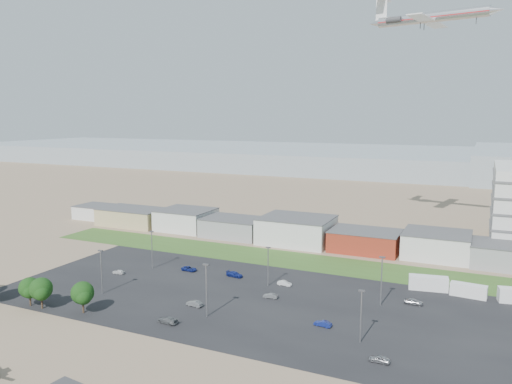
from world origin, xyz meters
The scene contains 27 objects.
ground centered at (0.00, 0.00, 0.00)m, with size 700.00×700.00×0.00m, color #886F56.
parking_lot centered at (5.00, 20.00, 0.01)m, with size 120.00×50.00×0.01m, color black.
grass_strip centered at (0.00, 52.00, 0.01)m, with size 160.00×16.00×0.02m, color #395921.
hills_backdrop centered at (40.00, 315.00, 4.50)m, with size 700.00×200.00×9.00m, color gray, non-canonical shape.
building_row centered at (-17.00, 71.00, 4.00)m, with size 170.00×20.00×8.00m, color silver, non-canonical shape.
box_trailer_a centered at (36.85, 42.36, 1.63)m, with size 8.68×2.71×3.25m, color silver, non-canonical shape.
box_trailer_b centered at (45.48, 41.44, 1.44)m, with size 7.66×2.39×2.87m, color silver, non-canonical shape.
tree_mid centered at (-38.95, -3.22, 3.51)m, with size 4.69×4.69×7.03m, color black, non-canonical shape.
tree_right centered at (-35.45, -3.32, 3.77)m, with size 5.03×5.03×7.55m, color black, non-canonical shape.
tree_near centered at (-25.96, -1.42, 3.73)m, with size 4.97×4.97×7.46m, color black, non-canonical shape.
lightpole_front_l centered at (-30.20, 8.95, 5.05)m, with size 1.19×0.50×10.11m, color slate, non-canonical shape.
lightpole_front_m centered at (-1.97, 7.42, 5.46)m, with size 1.28×0.54×10.92m, color slate, non-canonical shape.
lightpole_front_r centered at (28.77, 8.72, 4.87)m, with size 1.14×0.48×9.73m, color slate, non-canonical shape.
lightpole_back_l centered at (-31.21, 29.21, 5.03)m, with size 1.18×0.49×10.07m, color slate, non-canonical shape.
lightpole_back_m centered at (1.98, 29.40, 4.73)m, with size 1.11×0.46×9.46m, color slate, non-canonical shape.
lightpole_back_r centered at (28.66, 28.11, 5.34)m, with size 1.26×0.52×10.68m, color slate, non-canonical shape.
airliner centered at (29.39, 92.21, 69.90)m, with size 40.78×27.80×12.05m, color silver, non-canonical shape.
parked_car_1 centered at (20.67, 12.57, 0.57)m, with size 1.20×3.45×1.14m, color navy.
parked_car_2 centered at (33.26, 2.81, 0.60)m, with size 1.41×3.51×1.19m, color #A5A5AA.
parked_car_3 centered at (-7.21, 1.40, 0.63)m, with size 1.77×4.35×1.26m, color #595B5E.
parked_car_4 centered at (-7.08, 11.05, 0.61)m, with size 1.29×3.70×1.22m, color #595B5E.
parked_car_5 centered at (-36.28, 21.72, 0.55)m, with size 1.29×3.21×1.09m, color silver.
parked_car_6 centered at (-8.32, 32.09, 0.64)m, with size 1.80×4.44×1.29m, color navy.
parked_car_7 centered at (5.69, 22.17, 0.54)m, with size 1.15×3.29×1.08m, color #595B5E.
parked_car_8 centered at (35.00, 31.44, 0.66)m, with size 1.55×3.85×1.31m, color #A5A5AA.
parked_car_9 centered at (-21.24, 31.41, 0.58)m, with size 1.91×4.14×1.15m, color navy.
parked_car_11 centered at (5.49, 31.18, 0.57)m, with size 1.20×3.43×1.13m, color silver.
Camera 1 is at (46.82, -75.07, 39.94)m, focal length 35.00 mm.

